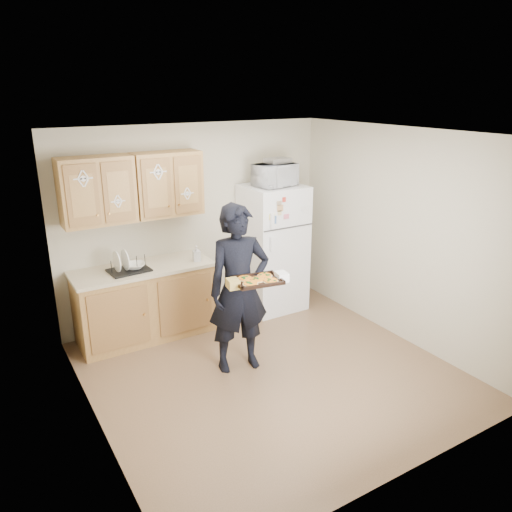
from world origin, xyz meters
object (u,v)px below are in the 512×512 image
object	(u,v)px
refrigerator	(273,248)
person	(239,289)
baking_tray	(258,281)
dish_rack	(128,264)
microwave	(275,175)

from	to	relation	value
refrigerator	person	xyz separation A→B (m)	(-1.16, -1.14, 0.06)
person	baking_tray	size ratio (longest dim) A/B	3.97
refrigerator	dish_rack	world-z (taller)	refrigerator
microwave	refrigerator	bearing A→B (deg)	64.07
refrigerator	baking_tray	distance (m)	1.83
baking_tray	dish_rack	xyz separation A→B (m)	(-0.86, 1.44, -0.10)
person	dish_rack	distance (m)	1.40
baking_tray	microwave	xyz separation A→B (m)	(1.10, 1.39, 0.75)
refrigerator	dish_rack	distance (m)	1.98
refrigerator	baking_tray	bearing A→B (deg)	-127.76
refrigerator	baking_tray	world-z (taller)	refrigerator
person	dish_rack	xyz separation A→B (m)	(-0.81, 1.14, 0.08)
dish_rack	baking_tray	bearing A→B (deg)	-59.18
baking_tray	microwave	world-z (taller)	microwave
refrigerator	microwave	bearing A→B (deg)	-106.40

